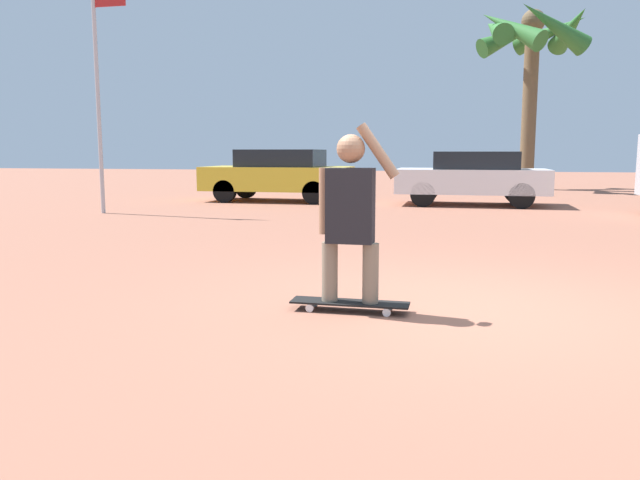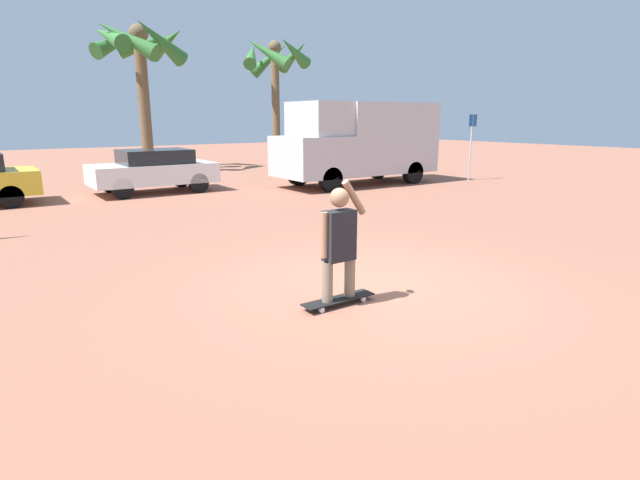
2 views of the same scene
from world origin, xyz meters
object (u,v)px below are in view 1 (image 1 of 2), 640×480
at_px(person_skateboarder, 350,209).
at_px(parked_car_white, 473,177).
at_px(skateboard, 350,303).
at_px(parked_car_yellow, 279,174).
at_px(flagpole, 100,71).
at_px(palm_tree_center_background, 531,41).

height_order(person_skateboarder, parked_car_white, person_skateboarder).
bearing_deg(parked_car_white, skateboard, -95.79).
distance_m(skateboard, person_skateboarder, 0.82).
xyz_separation_m(skateboard, parked_car_yellow, (-4.13, 11.64, 0.69)).
height_order(person_skateboarder, flagpole, flagpole).
bearing_deg(person_skateboarder, parked_car_white, 84.21).
relative_size(parked_car_white, parked_car_yellow, 0.95).
height_order(parked_car_white, parked_car_yellow, parked_car_yellow).
height_order(palm_tree_center_background, flagpole, palm_tree_center_background).
height_order(skateboard, flagpole, flagpole).
height_order(parked_car_yellow, palm_tree_center_background, palm_tree_center_background).
distance_m(parked_car_white, parked_car_yellow, 5.29).
height_order(skateboard, person_skateboarder, person_skateboarder).
relative_size(parked_car_yellow, palm_tree_center_background, 0.61).
bearing_deg(palm_tree_center_background, parked_car_yellow, -134.55).
distance_m(person_skateboarder, parked_car_yellow, 12.35).
xyz_separation_m(skateboard, person_skateboarder, (-0.00, -0.00, 0.82)).
bearing_deg(palm_tree_center_background, person_skateboarder, -99.45).
distance_m(person_skateboarder, palm_tree_center_background, 19.82).
relative_size(skateboard, parked_car_yellow, 0.25).
bearing_deg(flagpole, parked_car_yellow, 56.68).
relative_size(person_skateboarder, parked_car_yellow, 0.38).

